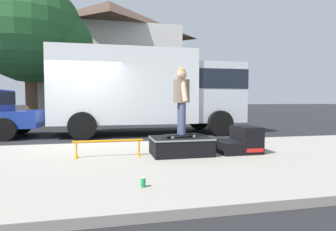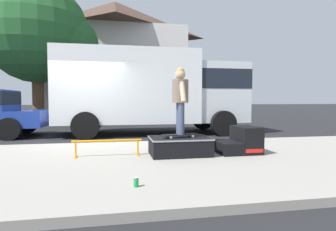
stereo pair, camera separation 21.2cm
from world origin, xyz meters
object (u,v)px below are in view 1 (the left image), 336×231
Objects in this scene: kicker_ramp at (240,142)px; soda_can at (143,182)px; grind_rail at (108,144)px; box_truck at (150,89)px; street_tree_main at (36,34)px; skateboard at (181,135)px; skater_kid at (182,95)px; skate_box at (181,145)px.

soda_can is (-2.43, -2.04, -0.17)m from kicker_ramp.
grind_rail is 0.20× the size of box_truck.
grind_rail reaches higher than soda_can.
kicker_ramp is at bearing -57.23° from street_tree_main.
street_tree_main reaches higher than grind_rail.
skater_kid reaches higher than skateboard.
street_tree_main is at bearing 116.71° from skateboard.
skater_kid reaches higher than grind_rail.
street_tree_main is at bearing 116.71° from skater_kid.
box_truck reaches higher than grind_rail.
skateboard is (-1.35, -0.01, 0.19)m from kicker_ramp.
grind_rail is at bearing 174.32° from skateboard.
skate_box is at bearing -91.21° from box_truck.
skateboard is at bearing -55.00° from skate_box.
grind_rail is 1.75× the size of skateboard.
skater_kid is (-1.35, -0.01, 1.02)m from kicker_ramp.
street_tree_main reaches higher than kicker_ramp.
kicker_ramp is 0.12× the size of street_tree_main.
skater_kid is at bearing -179.50° from kicker_ramp.
soda_can is at bearing -139.97° from kicker_ramp.
skateboard is 4.97m from box_truck.
skater_kid reaches higher than skate_box.
box_truck is (0.10, 4.82, 1.38)m from skate_box.
grind_rail is (-1.49, 0.14, 0.06)m from skate_box.
skate_box is 0.89× the size of grind_rail.
kicker_ramp is at bearing -2.76° from grind_rail.
kicker_ramp is 1.69m from skater_kid.
kicker_ramp is 0.63× the size of grind_rail.
kicker_ramp is at bearing -75.35° from box_truck.
soda_can is 0.02× the size of street_tree_main.
street_tree_main is (-4.97, 4.86, 2.83)m from box_truck.
skate_box is 0.17× the size of street_tree_main.
soda_can is at bearing -117.94° from skater_kid.
skater_kid is (-0.00, -0.00, 0.83)m from skateboard.
skate_box reaches higher than grind_rail.
skate_box is 0.90× the size of skater_kid.
skate_box is at bearing 125.00° from skater_kid.
box_truck is at bearing -44.35° from street_tree_main.
soda_can is at bearing -117.61° from skate_box.
skate_box is 9.91× the size of soda_can.
soda_can is at bearing -78.88° from grind_rail.
skate_box is 1.41× the size of kicker_ramp.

